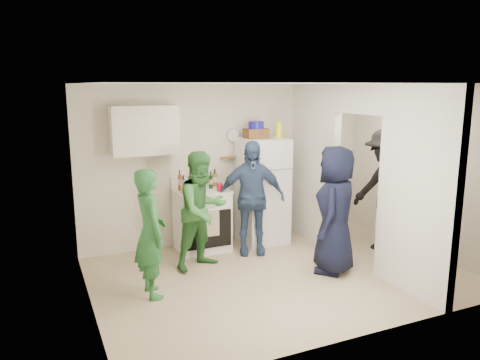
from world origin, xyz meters
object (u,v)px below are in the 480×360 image
(wicker_basket, at_px, (256,133))
(yellow_cup_stack_top, at_px, (279,130))
(fridge, at_px, (263,191))
(blue_bowl, at_px, (256,125))
(person_green_center, at_px, (203,210))
(person_nook, at_px, (387,191))
(stove, at_px, (202,220))
(person_navy, at_px, (335,210))
(person_green_left, at_px, (150,233))
(person_denim, at_px, (251,198))

(wicker_basket, height_order, yellow_cup_stack_top, yellow_cup_stack_top)
(wicker_basket, bearing_deg, fridge, -26.57)
(blue_bowl, relative_size, person_green_center, 0.15)
(wicker_basket, bearing_deg, blue_bowl, 0.00)
(blue_bowl, distance_m, person_nook, 2.20)
(stove, distance_m, fridge, 1.09)
(person_navy, bearing_deg, fridge, -123.20)
(person_navy, bearing_deg, blue_bowl, -120.09)
(blue_bowl, xyz_separation_m, person_navy, (0.41, -1.57, -1.02))
(fridge, distance_m, yellow_cup_stack_top, 0.99)
(person_navy, relative_size, person_nook, 0.91)
(person_navy, distance_m, person_nook, 1.23)
(person_green_left, relative_size, person_navy, 0.90)
(stove, distance_m, person_navy, 2.08)
(fridge, relative_size, wicker_basket, 4.78)
(person_green_left, distance_m, person_denim, 1.90)
(person_green_left, bearing_deg, stove, -42.67)
(stove, height_order, person_green_center, person_green_center)
(blue_bowl, bearing_deg, fridge, -26.57)
(wicker_basket, bearing_deg, stove, -178.76)
(person_green_left, bearing_deg, wicker_basket, -59.40)
(wicker_basket, relative_size, person_nook, 0.19)
(wicker_basket, xyz_separation_m, yellow_cup_stack_top, (0.32, -0.15, 0.05))
(stove, relative_size, blue_bowl, 3.91)
(stove, height_order, yellow_cup_stack_top, yellow_cup_stack_top)
(person_green_left, distance_m, person_nook, 3.59)
(yellow_cup_stack_top, xyz_separation_m, person_denim, (-0.62, -0.31, -0.95))
(yellow_cup_stack_top, height_order, person_green_left, yellow_cup_stack_top)
(wicker_basket, distance_m, person_nook, 2.15)
(fridge, bearing_deg, person_denim, -134.60)
(stove, relative_size, fridge, 0.56)
(fridge, bearing_deg, yellow_cup_stack_top, -24.44)
(stove, bearing_deg, person_nook, -25.44)
(person_denim, xyz_separation_m, person_nook, (1.88, -0.76, 0.09))
(yellow_cup_stack_top, bearing_deg, fridge, 155.56)
(person_navy, bearing_deg, person_denim, -102.15)
(wicker_basket, height_order, person_green_center, wicker_basket)
(stove, distance_m, person_denim, 0.85)
(fridge, relative_size, person_green_center, 1.03)
(person_denim, height_order, person_nook, person_nook)
(yellow_cup_stack_top, height_order, person_navy, yellow_cup_stack_top)
(person_nook, bearing_deg, wicker_basket, -133.23)
(fridge, xyz_separation_m, yellow_cup_stack_top, (0.22, -0.10, 0.96))
(person_green_left, xyz_separation_m, person_denim, (1.71, 0.83, 0.07))
(fridge, height_order, person_green_center, fridge)
(stove, height_order, blue_bowl, blue_bowl)
(blue_bowl, relative_size, person_denim, 0.14)
(blue_bowl, xyz_separation_m, person_green_left, (-2.01, -1.28, -1.10))
(fridge, height_order, person_nook, person_nook)
(blue_bowl, height_order, person_nook, blue_bowl)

